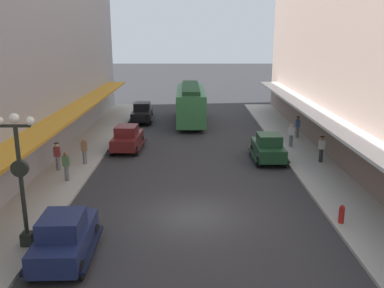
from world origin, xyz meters
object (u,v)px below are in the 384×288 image
Objects in this scene: parked_car_0 at (126,138)px; parked_car_2 at (141,112)px; fire_hydrant at (340,214)px; pedestrian_4 at (296,127)px; pedestrian_3 at (56,156)px; pedestrian_2 at (83,151)px; parked_car_3 at (63,236)px; streetcar at (189,102)px; pedestrian_5 at (320,149)px; pedestrian_0 at (65,166)px; parked_car_1 at (267,147)px; pedestrian_1 at (290,135)px; lamp_post_with_clock at (19,175)px.

parked_car_2 is (-0.09, 9.66, 0.00)m from parked_car_0.
fire_hydrant is 15.32m from pedestrian_4.
pedestrian_2 is at bearing 43.80° from pedestrian_3.
parked_car_3 is at bearing -79.40° from pedestrian_2.
parked_car_3 is at bearing -89.90° from parked_car_2.
streetcar is (4.49, 24.26, 0.96)m from parked_car_3.
pedestrian_0 is at bearing -167.13° from pedestrian_5.
parked_car_2 is at bearing 128.34° from parked_car_1.
parked_car_1 is 0.44× the size of streetcar.
parked_car_3 is at bearing -125.65° from pedestrian_4.
parked_car_3 is 22.07m from pedestrian_4.
parked_car_0 is 11.71m from pedestrian_1.
parked_car_1 is at bearing 52.01° from parked_car_3.
parked_car_1 is 2.55× the size of pedestrian_5.
pedestrian_2 is at bearing -155.58° from pedestrian_4.
pedestrian_5 is at bearing -14.17° from parked_car_0.
fire_hydrant is 0.50× the size of pedestrian_1.
pedestrian_3 is (-7.86, -14.35, -0.89)m from streetcar.
parked_car_1 is 0.99× the size of parked_car_2.
parked_car_3 is 24.69m from streetcar.
parked_car_3 reaches higher than pedestrian_0.
lamp_post_with_clock is (-1.71, 0.81, 2.04)m from parked_car_3.
pedestrian_3 and pedestrian_5 have the same top height.
fire_hydrant is at bearing -47.52° from parked_car_0.
pedestrian_1 is 2.93m from pedestrian_4.
pedestrian_0 is (-2.36, -6.67, 0.05)m from parked_car_0.
parked_car_1 is 0.83× the size of lamp_post_with_clock.
parked_car_2 is 4.63m from streetcar.
parked_car_2 is 2.61× the size of pedestrian_2.
parked_car_1 is 12.59m from pedestrian_0.
parked_car_0 is 4.17m from pedestrian_2.
lamp_post_with_clock is at bearing -171.45° from fire_hydrant.
parked_car_2 is 2.57× the size of pedestrian_4.
pedestrian_4 is (8.37, -6.32, -0.89)m from streetcar.
parked_car_3 is 2.63× the size of pedestrian_1.
parked_car_0 is 0.83× the size of lamp_post_with_clock.
lamp_post_with_clock is 3.15× the size of pedestrian_1.
lamp_post_with_clock reaches higher than parked_car_2.
lamp_post_with_clock is 3.15× the size of pedestrian_0.
fire_hydrant is at bearing -32.67° from pedestrian_2.
lamp_post_with_clock is 13.12m from fire_hydrant.
pedestrian_5 is at bearing 5.66° from pedestrian_3.
pedestrian_0 and pedestrian_1 have the same top height.
streetcar is 5.77× the size of pedestrian_3.
pedestrian_3 is (-15.12, -5.31, 0.02)m from pedestrian_1.
pedestrian_1 is at bearing 52.34° from parked_car_3.
streetcar reaches higher than parked_car_1.
pedestrian_3 is at bearing 108.79° from parked_car_3.
parked_car_1 is (9.52, -2.48, 0.00)m from parked_car_0.
parked_car_1 reaches higher than pedestrian_2.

